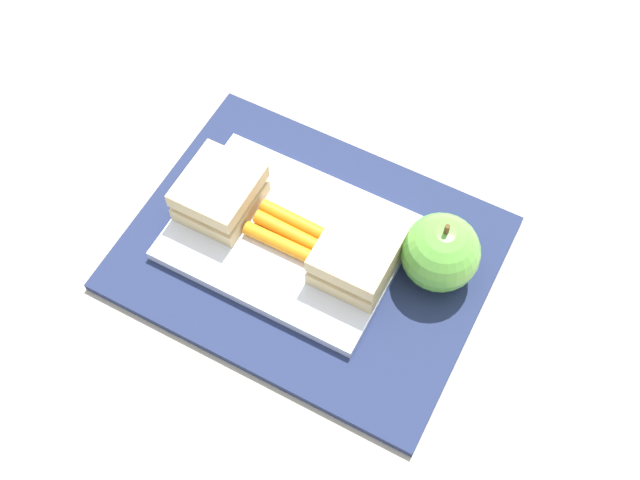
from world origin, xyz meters
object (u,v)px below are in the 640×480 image
object	(u,v)px
food_tray	(288,238)
carrot_sticks_bundle	(287,231)
apple	(440,253)
sandwich_half_left	(220,193)
sandwich_half_right	(357,256)

from	to	relation	value
food_tray	carrot_sticks_bundle	size ratio (longest dim) A/B	2.94
carrot_sticks_bundle	apple	world-z (taller)	apple
sandwich_half_left	food_tray	bearing A→B (deg)	0.00
carrot_sticks_bundle	apple	size ratio (longest dim) A/B	0.88
food_tray	sandwich_half_left	size ratio (longest dim) A/B	2.88
sandwich_half_left	apple	world-z (taller)	apple
sandwich_half_right	carrot_sticks_bundle	xyz separation A→B (m)	(-0.08, -0.00, -0.01)
sandwich_half_right	apple	xyz separation A→B (m)	(0.07, 0.04, 0.00)
carrot_sticks_bundle	sandwich_half_left	bearing A→B (deg)	179.85
food_tray	apple	distance (m)	0.16
food_tray	sandwich_half_right	size ratio (longest dim) A/B	2.88
sandwich_half_right	carrot_sticks_bundle	size ratio (longest dim) A/B	1.02
sandwich_half_left	carrot_sticks_bundle	size ratio (longest dim) A/B	1.02
sandwich_half_left	sandwich_half_right	world-z (taller)	same
apple	carrot_sticks_bundle	bearing A→B (deg)	-165.36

